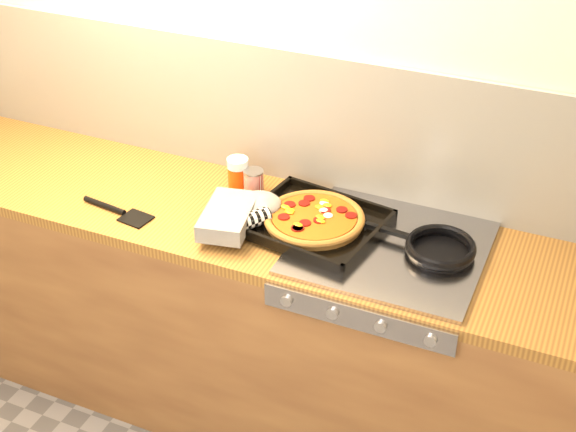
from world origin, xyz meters
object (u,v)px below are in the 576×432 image
at_px(pizza_on_tray, 291,218).
at_px(frying_pan, 439,248).
at_px(tomato_can, 254,183).
at_px(juice_glass, 238,174).

distance_m(pizza_on_tray, frying_pan, 0.49).
bearing_deg(tomato_can, juice_glass, 168.88).
xyz_separation_m(pizza_on_tray, tomato_can, (-0.21, 0.14, 0.01)).
relative_size(pizza_on_tray, juice_glass, 4.68).
bearing_deg(juice_glass, frying_pan, -8.76).
bearing_deg(frying_pan, pizza_on_tray, -175.47).
relative_size(frying_pan, tomato_can, 3.73).
relative_size(frying_pan, juice_glass, 2.99).
xyz_separation_m(frying_pan, juice_glass, (-0.77, 0.12, 0.03)).
height_order(pizza_on_tray, frying_pan, pizza_on_tray).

